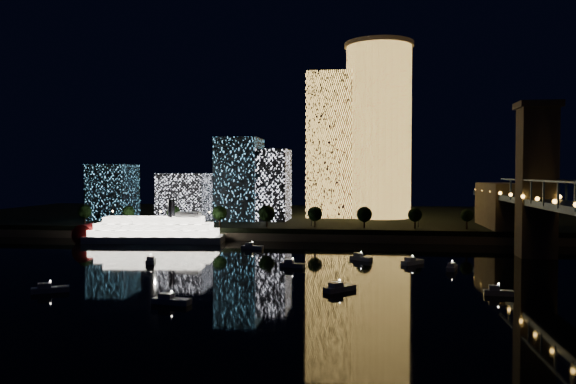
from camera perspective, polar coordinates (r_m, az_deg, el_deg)
name	(u,v)px	position (r m, az deg, el deg)	size (l,w,h in m)	color
ground	(323,282)	(142.68, 3.59, -9.07)	(520.00, 520.00, 0.00)	black
far_bank	(346,219)	(300.85, 5.88, -2.75)	(420.00, 160.00, 5.00)	black
seawall	(339,238)	(223.39, 5.18, -4.66)	(420.00, 6.00, 3.00)	#6B5E4C
tower_cylindrical	(379,130)	(283.38, 9.18, 6.19)	(34.00, 34.00, 86.20)	#FFBC51
tower_rectangular	(330,146)	(284.69, 4.30, 4.73)	(22.60, 22.60, 71.92)	#FFBC51
midrise_blocks	(216,186)	(267.23, -7.36, 0.60)	(93.78, 29.63, 38.57)	white
riverboat	(148,231)	(226.26, -14.03, -3.88)	(58.47, 17.83, 17.34)	silver
motorboats	(289,270)	(154.12, 0.07, -7.92)	(108.12, 88.20, 2.78)	silver
esplanade_trees	(262,213)	(232.16, -2.64, -2.18)	(165.51, 6.78, 8.89)	black
street_lamps	(260,216)	(238.53, -2.87, -2.41)	(132.70, 0.70, 5.65)	black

